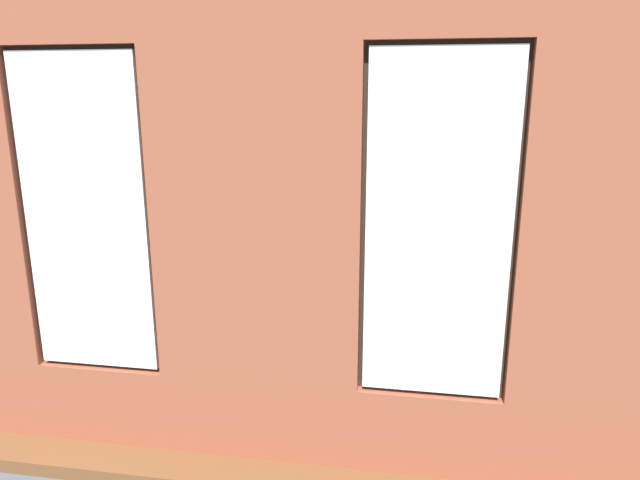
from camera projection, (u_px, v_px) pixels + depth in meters
ground_plane at (326, 309)px, 6.77m from camera, size 6.28×6.56×0.10m
brick_wall_with_windows at (254, 207)px, 3.55m from camera, size 5.68×0.30×3.50m
white_wall_right at (85, 154)px, 6.57m from camera, size 0.10×5.56×3.50m
couch_by_window at (248, 364)px, 4.57m from camera, size 1.99×0.87×0.80m
couch_left at (526, 310)px, 5.70m from camera, size 0.89×1.71×0.80m
coffee_table at (322, 281)px, 6.42m from camera, size 1.33×0.90×0.43m
cup_ceramic at (322, 273)px, 6.40m from camera, size 0.08×0.08×0.09m
candle_jar at (329, 277)px, 6.25m from camera, size 0.08×0.08×0.10m
remote_silver at (310, 272)px, 6.54m from camera, size 0.16×0.15×0.02m
remote_black at (356, 274)px, 6.50m from camera, size 0.05×0.17×0.02m
remote_gray at (285, 278)px, 6.34m from camera, size 0.17×0.06×0.02m
media_console at (115, 283)px, 6.79m from camera, size 0.93×0.42×0.49m
tv_flatscreen at (111, 232)px, 6.64m from camera, size 1.11×0.20×0.77m
papasan_chair at (306, 231)px, 8.49m from camera, size 1.15×1.15×0.71m
potted_plant_beside_window_right at (28, 315)px, 4.67m from camera, size 0.86×0.73×1.36m
potted_plant_mid_room_small at (404, 249)px, 7.35m from camera, size 0.42×0.42×0.72m
potted_plant_corner_far_left at (602, 331)px, 3.93m from camera, size 1.04×0.95×1.34m
potted_plant_between_couches at (431, 342)px, 4.32m from camera, size 0.67×0.72×1.23m
potted_plant_by_left_couch at (473, 268)px, 7.00m from camera, size 0.34×0.34×0.58m
potted_plant_corner_near_left at (504, 204)px, 8.35m from camera, size 0.85×0.81×1.31m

